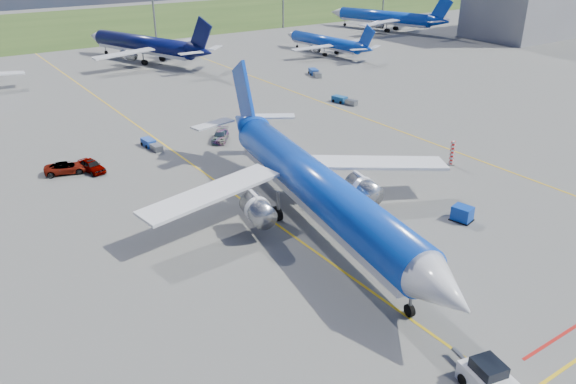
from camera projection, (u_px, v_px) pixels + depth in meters
ground at (321, 256)px, 48.95m from camera, size 400.00×400.00×0.00m
grass_strip at (4, 31)px, 161.34m from camera, size 400.00×80.00×0.01m
taxiway_lines at (187, 159)px, 69.79m from camera, size 60.25×160.00×0.02m
warning_post at (452, 153)px, 67.64m from camera, size 0.50×0.50×3.00m
bg_jet_n at (145, 61)px, 123.30m from camera, size 42.57×48.37×10.57m
bg_jet_ne at (325, 54)px, 130.93m from camera, size 25.38×31.91×7.88m
bg_jet_ene at (383, 30)px, 162.83m from camera, size 40.83×47.14×10.47m
main_airliner at (316, 227)px, 53.83m from camera, size 42.20×50.91×11.91m
pushback_tug at (492, 383)px, 33.94m from camera, size 3.09×6.11×2.03m
uld_container at (462, 213)px, 54.73m from camera, size 1.87×2.13×1.46m
service_car_a at (91, 166)px, 65.98m from camera, size 2.64×4.61×1.48m
service_car_b at (66, 168)px, 65.56m from camera, size 5.31×3.46×1.36m
service_car_c at (220, 136)px, 75.88m from camera, size 4.30×4.83×1.34m
baggage_tug_w at (344, 100)px, 92.73m from camera, size 2.29×4.77×1.03m
baggage_tug_c at (151, 144)px, 73.49m from camera, size 1.47×4.38×0.97m
baggage_tug_e at (315, 73)px, 110.78m from camera, size 2.98×5.09×1.11m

